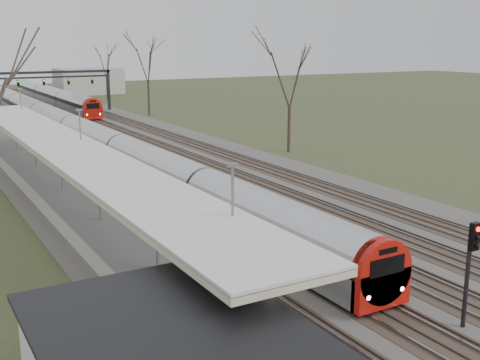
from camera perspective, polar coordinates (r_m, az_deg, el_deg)
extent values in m
cube|color=#474442|center=(62.66, -12.95, 3.33)|extent=(24.00, 160.00, 0.10)
cube|color=#4C3828|center=(61.21, -18.32, 2.81)|extent=(2.60, 160.00, 0.06)
cube|color=gray|center=(61.07, -18.98, 2.81)|extent=(0.07, 160.00, 0.12)
cube|color=gray|center=(61.34, -17.67, 2.95)|extent=(0.07, 160.00, 0.12)
cube|color=#4C3828|center=(61.98, -15.16, 3.14)|extent=(2.60, 160.00, 0.06)
cube|color=gray|center=(61.80, -15.80, 3.14)|extent=(0.07, 160.00, 0.12)
cube|color=gray|center=(62.15, -14.52, 3.27)|extent=(0.07, 160.00, 0.12)
cube|color=#4C3828|center=(62.94, -12.08, 3.45)|extent=(2.60, 160.00, 0.06)
cube|color=gray|center=(62.72, -12.71, 3.45)|extent=(0.07, 160.00, 0.12)
cube|color=gray|center=(63.15, -11.46, 3.58)|extent=(0.07, 160.00, 0.12)
cube|color=#4C3828|center=(64.08, -9.10, 3.75)|extent=(2.60, 160.00, 0.06)
cube|color=gray|center=(63.82, -9.71, 3.75)|extent=(0.07, 160.00, 0.12)
cube|color=gray|center=(64.32, -8.51, 3.86)|extent=(0.07, 160.00, 0.12)
cube|color=#4C3828|center=(65.38, -6.23, 4.02)|extent=(2.60, 160.00, 0.06)
cube|color=gray|center=(65.09, -6.81, 4.02)|extent=(0.07, 160.00, 0.12)
cube|color=gray|center=(65.65, -5.66, 4.13)|extent=(0.07, 160.00, 0.12)
cube|color=#9E9B93|center=(43.71, -17.50, -0.48)|extent=(3.50, 69.00, 1.00)
cylinder|color=slate|center=(18.41, 1.76, -11.93)|extent=(0.14, 0.14, 3.00)
cylinder|color=slate|center=(25.10, -7.89, -5.12)|extent=(0.14, 0.14, 3.00)
cylinder|color=slate|center=(32.39, -13.24, -1.19)|extent=(0.14, 0.14, 3.00)
cylinder|color=slate|center=(39.95, -16.59, 1.28)|extent=(0.14, 0.14, 3.00)
cylinder|color=slate|center=(47.65, -18.86, 2.96)|extent=(0.14, 0.14, 3.00)
cylinder|color=slate|center=(55.44, -20.51, 4.17)|extent=(0.14, 0.14, 3.00)
cube|color=silver|center=(38.71, -16.39, 3.27)|extent=(4.10, 50.00, 0.12)
cube|color=beige|center=(38.74, -16.37, 3.02)|extent=(4.10, 50.00, 0.25)
cube|color=black|center=(93.86, -12.34, 8.31)|extent=(0.35, 0.35, 6.00)
cube|color=black|center=(91.11, -18.66, 9.63)|extent=(21.00, 0.35, 0.35)
cube|color=black|center=(91.14, -18.63, 9.19)|extent=(21.00, 0.25, 0.25)
cube|color=black|center=(90.48, -20.29, 8.60)|extent=(0.32, 0.22, 0.85)
sphere|color=#0CFF19|center=(90.33, -20.29, 8.75)|extent=(0.16, 0.16, 0.16)
cube|color=black|center=(91.14, -18.11, 8.79)|extent=(0.32, 0.22, 0.85)
sphere|color=#0CFF19|center=(90.99, -18.10, 8.94)|extent=(0.16, 0.16, 0.16)
cube|color=black|center=(91.93, -15.95, 8.96)|extent=(0.32, 0.22, 0.85)
sphere|color=#0CFF19|center=(91.78, -15.94, 9.11)|extent=(0.16, 0.16, 0.16)
cube|color=black|center=(92.84, -13.84, 9.12)|extent=(0.32, 0.22, 0.85)
sphere|color=#0CFF19|center=(92.69, -13.82, 9.27)|extent=(0.16, 0.16, 0.16)
cylinder|color=#2D231C|center=(56.67, 4.67, 4.87)|extent=(0.30, 0.30, 4.50)
cube|color=#B3B6BE|center=(63.34, -15.58, 4.25)|extent=(2.55, 90.00, 1.60)
cylinder|color=#B3B6BE|center=(63.25, -15.62, 4.83)|extent=(2.60, 89.70, 2.60)
cube|color=black|center=(63.23, -15.63, 4.92)|extent=(2.62, 89.40, 0.55)
cube|color=#B6120A|center=(23.92, 13.25, -10.00)|extent=(2.55, 0.50, 1.50)
cylinder|color=#B6120A|center=(23.69, 13.25, -8.40)|extent=(2.60, 0.60, 2.60)
cube|color=black|center=(23.40, 13.75, -7.91)|extent=(1.70, 0.12, 0.70)
sphere|color=white|center=(23.29, 12.02, -10.85)|extent=(0.22, 0.22, 0.22)
sphere|color=white|center=(24.38, 15.05, -9.90)|extent=(0.22, 0.22, 0.22)
cube|color=black|center=(63.48, -15.53, 3.42)|extent=(1.80, 89.00, 0.35)
cube|color=#B3B6BE|center=(102.72, -17.34, 7.34)|extent=(2.55, 45.00, 1.60)
cylinder|color=#B3B6BE|center=(102.66, -17.37, 7.71)|extent=(2.60, 44.70, 2.60)
cube|color=black|center=(102.65, -17.37, 7.76)|extent=(2.62, 44.40, 0.55)
cube|color=#B6120A|center=(81.12, -13.78, 6.15)|extent=(2.55, 0.50, 1.50)
cylinder|color=#B6120A|center=(81.09, -13.81, 6.65)|extent=(2.60, 0.60, 2.60)
cube|color=black|center=(80.80, -13.77, 6.84)|extent=(1.70, 0.12, 0.70)
sphere|color=white|center=(80.71, -14.31, 6.02)|extent=(0.22, 0.22, 0.22)
sphere|color=white|center=(81.18, -13.15, 6.12)|extent=(0.22, 0.22, 0.22)
cube|color=black|center=(102.80, -17.31, 6.83)|extent=(1.80, 44.00, 0.35)
cylinder|color=black|center=(23.25, 20.73, -8.68)|extent=(0.16, 0.16, 4.00)
cube|color=black|center=(22.64, 21.34, -5.01)|extent=(0.35, 0.22, 1.00)
sphere|color=#FF0C05|center=(22.48, 21.66, -4.37)|extent=(0.18, 0.18, 0.18)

